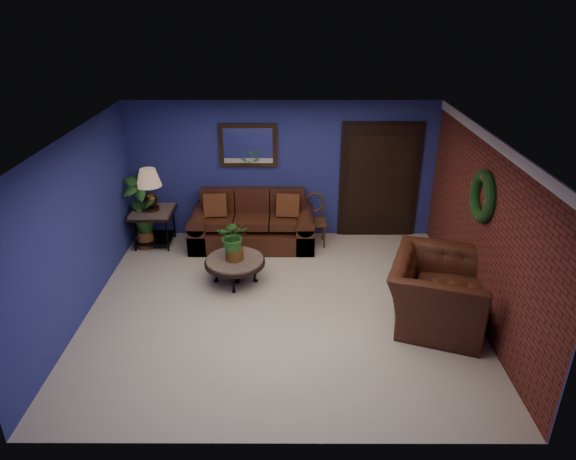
{
  "coord_description": "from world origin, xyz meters",
  "views": [
    {
      "loc": [
        0.12,
        -6.3,
        4.15
      ],
      "look_at": [
        0.1,
        0.55,
        0.97
      ],
      "focal_mm": 32.0,
      "sensor_mm": 36.0,
      "label": 1
    }
  ],
  "objects_px": {
    "side_chair": "(314,216)",
    "armchair": "(438,292)",
    "sofa": "(253,227)",
    "coffee_table": "(235,262)",
    "end_table": "(153,218)",
    "table_lamp": "(149,185)"
  },
  "relations": [
    {
      "from": "end_table",
      "to": "armchair",
      "type": "relative_size",
      "value": 0.52
    },
    {
      "from": "side_chair",
      "to": "armchair",
      "type": "relative_size",
      "value": 0.65
    },
    {
      "from": "coffee_table",
      "to": "armchair",
      "type": "relative_size",
      "value": 0.66
    },
    {
      "from": "coffee_table",
      "to": "end_table",
      "type": "relative_size",
      "value": 1.28
    },
    {
      "from": "table_lamp",
      "to": "end_table",
      "type": "bearing_deg",
      "value": 180.0
    },
    {
      "from": "table_lamp",
      "to": "side_chair",
      "type": "xyz_separation_m",
      "value": [
        2.87,
        0.07,
        -0.61
      ]
    },
    {
      "from": "sofa",
      "to": "table_lamp",
      "type": "bearing_deg",
      "value": -178.94
    },
    {
      "from": "table_lamp",
      "to": "armchair",
      "type": "xyz_separation_m",
      "value": [
        4.45,
        -2.39,
        -0.68
      ]
    },
    {
      "from": "coffee_table",
      "to": "table_lamp",
      "type": "relative_size",
      "value": 1.3
    },
    {
      "from": "sofa",
      "to": "side_chair",
      "type": "xyz_separation_m",
      "value": [
        1.11,
        0.04,
        0.2
      ]
    },
    {
      "from": "end_table",
      "to": "table_lamp",
      "type": "xyz_separation_m",
      "value": [
        0.0,
        0.0,
        0.62
      ]
    },
    {
      "from": "coffee_table",
      "to": "table_lamp",
      "type": "xyz_separation_m",
      "value": [
        -1.58,
        1.34,
        0.79
      ]
    },
    {
      "from": "coffee_table",
      "to": "side_chair",
      "type": "height_order",
      "value": "side_chair"
    },
    {
      "from": "end_table",
      "to": "side_chair",
      "type": "xyz_separation_m",
      "value": [
        2.87,
        0.07,
        0.01
      ]
    },
    {
      "from": "end_table",
      "to": "side_chair",
      "type": "bearing_deg",
      "value": 1.37
    },
    {
      "from": "coffee_table",
      "to": "armchair",
      "type": "bearing_deg",
      "value": -20.06
    },
    {
      "from": "sofa",
      "to": "coffee_table",
      "type": "height_order",
      "value": "sofa"
    },
    {
      "from": "sofa",
      "to": "end_table",
      "type": "bearing_deg",
      "value": -178.94
    },
    {
      "from": "table_lamp",
      "to": "side_chair",
      "type": "distance_m",
      "value": 2.94
    },
    {
      "from": "sofa",
      "to": "table_lamp",
      "type": "height_order",
      "value": "table_lamp"
    },
    {
      "from": "end_table",
      "to": "armchair",
      "type": "height_order",
      "value": "armchair"
    },
    {
      "from": "coffee_table",
      "to": "end_table",
      "type": "height_order",
      "value": "end_table"
    }
  ]
}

